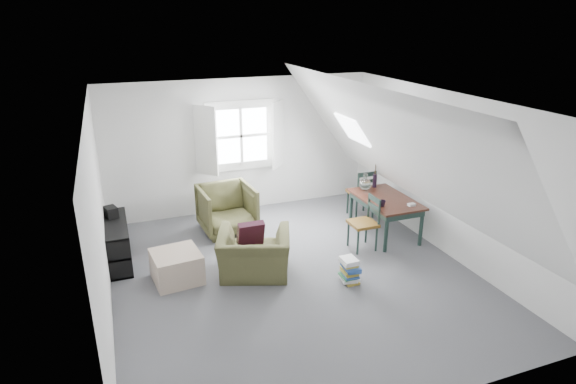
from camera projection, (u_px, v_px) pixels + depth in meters
name	position (u px, v px, depth m)	size (l,w,h in m)	color
floor	(294.00, 275.00, 6.99)	(5.50, 5.50, 0.00)	#515256
ceiling	(294.00, 102.00, 6.12)	(5.50, 5.50, 0.00)	white
wall_back	(241.00, 146.00, 8.97)	(5.00, 5.00, 0.00)	silver
wall_front	(410.00, 298.00, 4.14)	(5.00, 5.00, 0.00)	silver
wall_left	(99.00, 220.00, 5.73)	(5.50, 5.50, 0.00)	silver
wall_right	(446.00, 174.00, 7.38)	(5.50, 5.50, 0.00)	silver
slope_left	(176.00, 169.00, 5.86)	(5.50, 5.50, 0.00)	white
slope_right	(395.00, 147.00, 6.89)	(5.50, 5.50, 0.00)	white
dormer_window	(241.00, 136.00, 8.84)	(1.71, 0.35, 1.30)	white
skylight	(352.00, 130.00, 8.04)	(0.55, 0.75, 0.04)	white
armchair_near	(255.00, 274.00, 7.00)	(1.01, 0.88, 0.66)	#434324
armchair_far	(228.00, 231.00, 8.40)	(0.88, 0.91, 0.83)	#434324
throw_pillow	(251.00, 234.00, 6.93)	(0.38, 0.11, 0.38)	#330D1D
ottoman	(177.00, 266.00, 6.78)	(0.64, 0.64, 0.43)	tan
dining_table	(385.00, 203.00, 8.09)	(0.79, 1.32, 0.66)	black
demijohn	(365.00, 184.00, 8.37)	(0.21, 0.21, 0.30)	silver
vase_twigs	(375.00, 180.00, 8.54)	(0.08, 0.08, 0.59)	black
cup	(382.00, 206.00, 7.72)	(0.11, 0.11, 0.10)	black
paper_box	(411.00, 205.00, 7.73)	(0.12, 0.08, 0.04)	white
dining_chair_far	(362.00, 192.00, 8.87)	(0.43, 0.43, 0.91)	brown
dining_chair_near	(365.00, 222.00, 7.64)	(0.41, 0.41, 0.87)	brown
media_shelf	(115.00, 245.00, 7.24)	(0.41, 1.24, 0.64)	black
electronics_box	(111.00, 212.00, 7.35)	(0.16, 0.22, 0.18)	black
magazine_stack	(350.00, 270.00, 6.74)	(0.27, 0.32, 0.36)	#B29933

